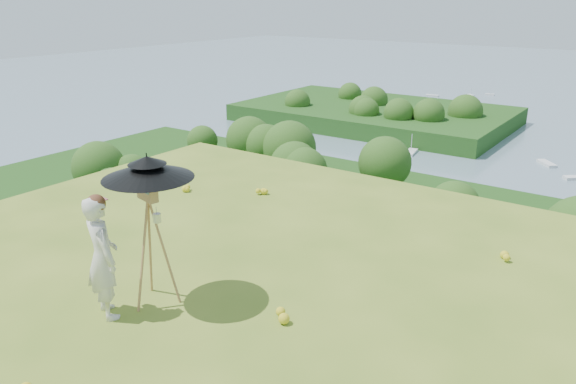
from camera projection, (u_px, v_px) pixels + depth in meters
The scene contains 8 objects.
ground at pixel (222, 369), 5.95m from camera, with size 14.00×14.00×0.00m, color #577421.
peninsula at pixel (375, 106), 175.86m from camera, with size 90.00×60.00×12.00m, color #1A3D10, non-canonical shape.
slope_trees at pixel (576, 289), 37.90m from camera, with size 110.00×50.00×6.00m, color #285118, non-canonical shape.
wildflowers at pixel (237, 353), 6.12m from camera, with size 10.00×10.50×0.12m, color gold, non-canonical shape.
painter at pixel (102, 257), 6.73m from camera, with size 0.57×0.37×1.56m, color silver.
field_easel at pixel (152, 240), 7.00m from camera, with size 0.66×0.66×1.74m, color #A57645, non-canonical shape.
sun_umbrella at pixel (148, 175), 6.74m from camera, with size 1.11×1.11×0.56m, color black, non-canonical shape.
painter_cap at pixel (95, 200), 6.49m from camera, with size 0.21×0.26×0.10m, color #C26A71, non-canonical shape.
Camera 1 is at (3.45, -3.67, 3.75)m, focal length 35.00 mm.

